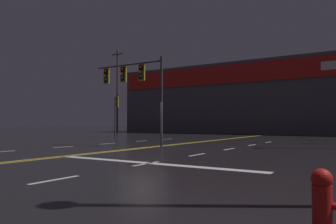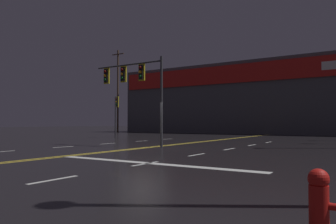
% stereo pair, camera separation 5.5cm
% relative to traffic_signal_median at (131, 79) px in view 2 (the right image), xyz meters
% --- Properties ---
extents(ground_plane, '(200.00, 200.00, 0.00)m').
position_rel_traffic_signal_median_xyz_m(ground_plane, '(1.67, -1.08, -3.98)').
color(ground_plane, black).
extents(road_markings, '(12.45, 60.00, 0.01)m').
position_rel_traffic_signal_median_xyz_m(road_markings, '(2.35, -1.94, -3.97)').
color(road_markings, gold).
rests_on(road_markings, ground).
extents(traffic_signal_median, '(4.90, 0.36, 5.09)m').
position_rel_traffic_signal_median_xyz_m(traffic_signal_median, '(0.00, 0.00, 0.00)').
color(traffic_signal_median, '#38383D').
rests_on(traffic_signal_median, ground).
extents(traffic_signal_corner_northwest, '(0.42, 0.36, 3.80)m').
position_rel_traffic_signal_median_xyz_m(traffic_signal_corner_northwest, '(-8.10, 7.78, -1.18)').
color(traffic_signal_corner_northwest, '#38383D').
rests_on(traffic_signal_corner_northwest, ground).
extents(fire_hydrant, '(0.35, 0.26, 0.76)m').
position_rel_traffic_signal_median_xyz_m(fire_hydrant, '(11.63, -10.63, -3.58)').
color(fire_hydrant, red).
rests_on(fire_hydrant, ground).
extents(building_backdrop, '(41.87, 10.23, 8.95)m').
position_rel_traffic_signal_median_xyz_m(building_backdrop, '(1.67, 27.84, 0.51)').
color(building_backdrop, '#4C4C51').
rests_on(building_backdrop, ground).
extents(utility_pole_row, '(47.09, 0.26, 12.23)m').
position_rel_traffic_signal_median_xyz_m(utility_pole_row, '(0.40, 21.67, 1.89)').
color(utility_pole_row, '#4C3828').
rests_on(utility_pole_row, ground).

